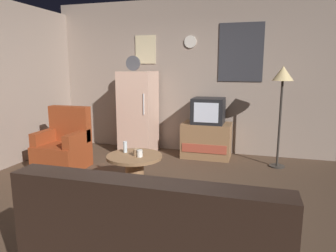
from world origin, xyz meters
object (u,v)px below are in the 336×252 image
Objects in this scene: fridge at (138,113)px; wine_glass at (125,147)px; crt_tv at (208,111)px; armchair at (64,147)px; mug_ceramic_white at (140,153)px; tv_stand at (206,140)px; standing_lamp at (283,81)px; coffee_table at (135,172)px; mug_ceramic_tan at (137,152)px; remote_control at (138,152)px.

fridge is 1.65m from wine_glass.
crt_tv reaches higher than armchair.
wine_glass reaches higher than mug_ceramic_white.
tv_stand is 0.53× the size of standing_lamp.
standing_lamp reaches higher than tv_stand.
standing_lamp is 10.60× the size of wine_glass.
mug_ceramic_white is (-1.75, -1.53, -0.86)m from standing_lamp.
coffee_table is 1.48m from armchair.
fridge is at bearing -177.66° from tv_stand.
mug_ceramic_tan is at bearing -109.79° from tv_stand.
wine_glass is at bearing 151.92° from coffee_table.
fridge is 1.28m from crt_tv.
mug_ceramic_tan is (0.64, -1.69, -0.26)m from fridge.
fridge is 1.86m from mug_ceramic_white.
coffee_table is (0.60, -1.66, -0.53)m from fridge.
standing_lamp is at bearing 67.79° from remote_control.
armchair is at bearing 162.10° from wine_glass.
crt_tv reaches higher than coffee_table.
tv_stand is 1.86m from mug_ceramic_tan.
tv_stand is (1.26, 0.05, -0.45)m from fridge.
armchair reaches higher than tv_stand.
mug_ceramic_white is 0.60× the size of remote_control.
crt_tv is at bearing -2.69° from tv_stand.
remote_control is at bearing -143.80° from standing_lamp.
mug_ceramic_white is (-0.59, -1.76, -0.33)m from crt_tv.
coffee_table is 8.00× the size of mug_ceramic_white.
standing_lamp is at bearing -11.56° from crt_tv.
mug_ceramic_tan is 0.09× the size of armchair.
mug_ceramic_tan is at bearing -140.32° from standing_lamp.
wine_glass is at bearing 151.19° from mug_ceramic_tan.
armchair is (-1.39, 0.48, 0.11)m from coffee_table.
standing_lamp is at bearing -11.41° from tv_stand.
crt_tv is 1.89m from mug_ceramic_white.
armchair is (-1.40, 0.36, -0.13)m from remote_control.
remote_control is at bearing -14.40° from armchair.
remote_control is (-0.09, 0.18, -0.03)m from mug_ceramic_white.
mug_ceramic_white is at bearing -29.24° from coffee_table.
fridge is at bearing 175.63° from standing_lamp.
wine_glass is 1.67× the size of mug_ceramic_tan.
tv_stand is 1.84m from wine_glass.
fridge is at bearing -177.74° from crt_tv.
wine_glass is (0.43, -1.57, -0.23)m from fridge.
mug_ceramic_white is at bearing -138.97° from standing_lamp.
mug_ceramic_white is (-0.57, -1.76, 0.19)m from tv_stand.
armchair is at bearing -149.42° from crt_tv.
remote_control is 1.45m from armchair.
coffee_table is 0.75× the size of armchair.
coffee_table is 0.29m from mug_ceramic_white.
wine_glass is 0.19m from remote_control.
mug_ceramic_tan is (-0.63, -1.74, 0.19)m from tv_stand.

